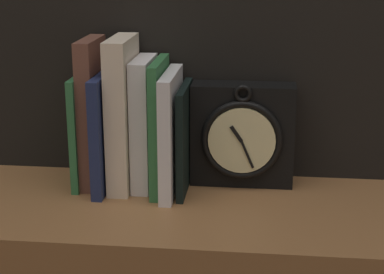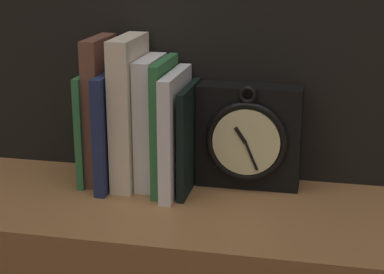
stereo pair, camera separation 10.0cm
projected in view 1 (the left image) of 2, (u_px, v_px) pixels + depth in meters
clock at (242, 135)px, 1.11m from camera, size 0.18×0.07×0.18m
book_slot0_green at (82, 130)px, 1.11m from camera, size 0.01×0.12×0.19m
book_slot1_brown at (93, 113)px, 1.10m from camera, size 0.03×0.11×0.25m
book_slot2_navy at (105, 131)px, 1.09m from camera, size 0.02×0.15×0.20m
book_slot3_cream at (123, 114)px, 1.09m from camera, size 0.04×0.13×0.26m
book_slot4_white at (144, 123)px, 1.10m from camera, size 0.03×0.12×0.22m
book_slot5_green at (159, 126)px, 1.08m from camera, size 0.02×0.14×0.22m
book_slot6_white at (171, 133)px, 1.08m from camera, size 0.02×0.16×0.21m
book_slot7_black at (185, 138)px, 1.08m from camera, size 0.01×0.14×0.18m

